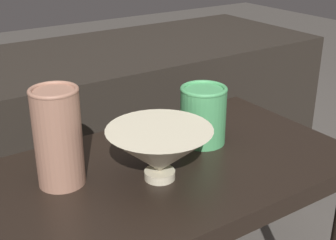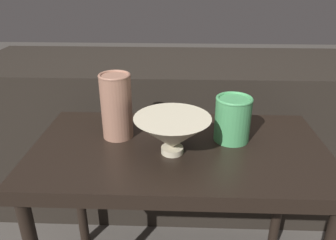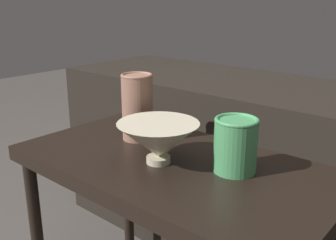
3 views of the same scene
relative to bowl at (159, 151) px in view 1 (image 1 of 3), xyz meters
The scene contains 5 objects.
table 0.13m from the bowl, 62.70° to the left, with size 0.81×0.44×0.56m.
couch_backdrop 0.64m from the bowl, 88.16° to the left, with size 1.68×0.50×0.66m.
bowl is the anchor object (origin of this frame).
vase_textured_left 0.19m from the bowl, 150.68° to the left, with size 0.09×0.09×0.19m.
vase_colorful_right 0.19m from the bowl, 25.92° to the left, with size 0.10×0.10×0.13m.
Camera 1 is at (-0.44, -0.69, 1.02)m, focal length 50.00 mm.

